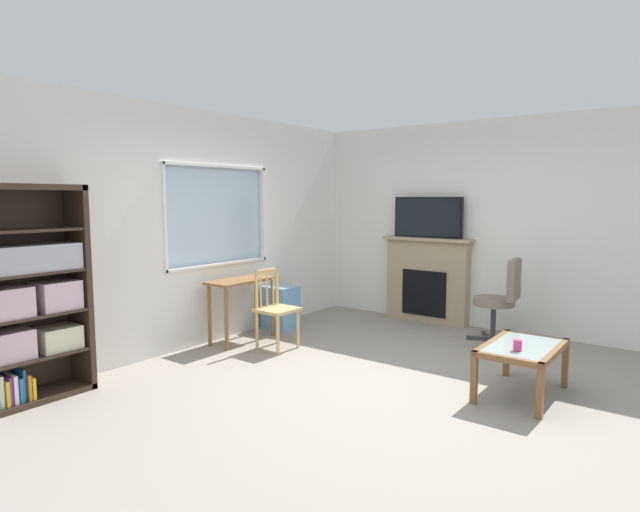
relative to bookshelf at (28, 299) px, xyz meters
name	(u,v)px	position (x,y,z in m)	size (l,w,h in m)	color
ground	(377,386)	(2.05, -2.17, -0.87)	(6.34, 5.82, 0.02)	gray
wall_back_with_window	(198,230)	(2.02, 0.24, 0.47)	(5.34, 0.15, 2.71)	silver
wall_right	(486,225)	(4.78, -2.17, 0.49)	(0.12, 5.02, 2.71)	silver
bookshelf	(28,299)	(0.00, 0.00, 0.00)	(0.90, 0.38, 1.82)	#38281E
desk_under_window	(242,292)	(2.37, -0.11, -0.26)	(0.87, 0.38, 0.75)	brown
wooden_chair	(275,308)	(2.39, -0.62, -0.40)	(0.43, 0.41, 0.90)	tan
plastic_drawer_unit	(280,307)	(3.12, -0.06, -0.58)	(0.35, 0.40, 0.56)	#72ADDB
fireplace	(427,280)	(4.62, -1.43, -0.28)	(0.26, 1.27, 1.17)	tan
tv	(428,217)	(4.61, -1.43, 0.58)	(0.06, 0.98, 0.55)	black
office_chair	(502,296)	(4.18, -2.60, -0.31)	(0.57, 0.58, 1.00)	#7A6B5B
coffee_table	(522,353)	(2.59, -3.29, -0.49)	(0.91, 0.57, 0.45)	#8C9E99
sippy_cup	(517,345)	(2.39, -3.31, -0.37)	(0.07, 0.07, 0.09)	#DB3D84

